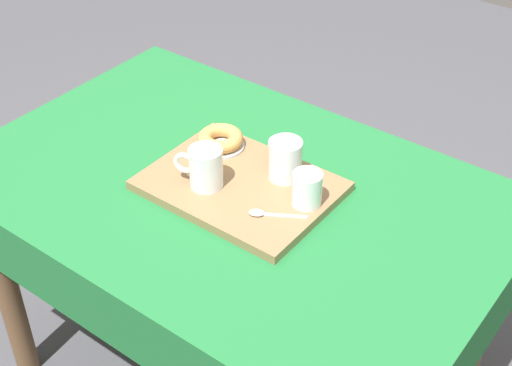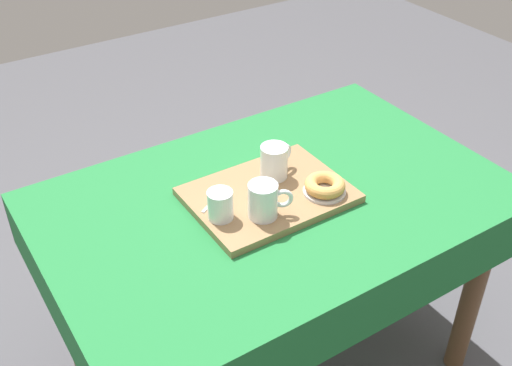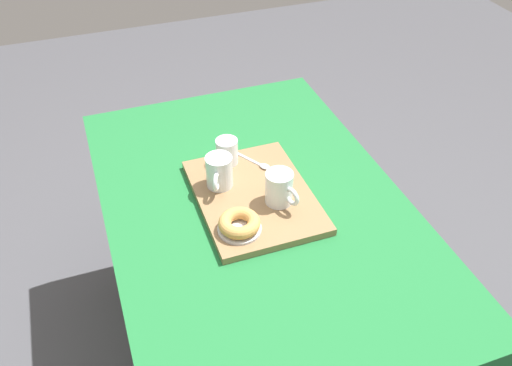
{
  "view_description": "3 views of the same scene",
  "coord_description": "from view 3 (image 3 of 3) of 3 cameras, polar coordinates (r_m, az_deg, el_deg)",
  "views": [
    {
      "loc": [
        0.85,
        -1.04,
        1.75
      ],
      "look_at": [
        0.07,
        -0.0,
        0.76
      ],
      "focal_mm": 51.66,
      "sensor_mm": 36.0,
      "label": 1
    },
    {
      "loc": [
        0.77,
        1.1,
        1.71
      ],
      "look_at": [
        0.06,
        -0.0,
        0.79
      ],
      "focal_mm": 43.38,
      "sensor_mm": 36.0,
      "label": 2
    },
    {
      "loc": [
        -1.06,
        0.38,
        1.73
      ],
      "look_at": [
        0.03,
        -0.01,
        0.77
      ],
      "focal_mm": 38.22,
      "sensor_mm": 36.0,
      "label": 3
    }
  ],
  "objects": [
    {
      "name": "tea_mug_left",
      "position": [
        1.46,
        2.48,
        -0.62
      ],
      "size": [
        0.11,
        0.08,
        0.09
      ],
      "color": "white",
      "rests_on": "serving_tray"
    },
    {
      "name": "donut_plate_left",
      "position": [
        1.41,
        -1.74,
        -4.8
      ],
      "size": [
        0.11,
        0.11,
        0.01
      ],
      "primitive_type": "cylinder",
      "color": "silver",
      "rests_on": "serving_tray"
    },
    {
      "name": "water_glass_near",
      "position": [
        1.61,
        -3.06,
        3.24
      ],
      "size": [
        0.07,
        0.07,
        0.08
      ],
      "color": "white",
      "rests_on": "serving_tray"
    },
    {
      "name": "tea_mug_right",
      "position": [
        1.52,
        -3.87,
        1.1
      ],
      "size": [
        0.11,
        0.08,
        0.09
      ],
      "color": "white",
      "rests_on": "serving_tray"
    },
    {
      "name": "serving_tray",
      "position": [
        1.52,
        -0.29,
        -1.4
      ],
      "size": [
        0.42,
        0.31,
        0.02
      ],
      "primitive_type": "cube",
      "color": "olive",
      "rests_on": "dining_table"
    },
    {
      "name": "ground_plane",
      "position": [
        2.06,
        0.06,
        -17.41
      ],
      "size": [
        6.0,
        6.0,
        0.0
      ],
      "primitive_type": "plane",
      "color": "#47474C"
    },
    {
      "name": "sugar_donut_left",
      "position": [
        1.39,
        -1.76,
        -4.21
      ],
      "size": [
        0.11,
        0.11,
        0.03
      ],
      "primitive_type": "torus",
      "color": "tan",
      "rests_on": "donut_plate_left"
    },
    {
      "name": "dining_table",
      "position": [
        1.59,
        0.08,
        -5.3
      ],
      "size": [
        1.25,
        0.82,
        0.72
      ],
      "color": "#1E6B33",
      "rests_on": "ground"
    },
    {
      "name": "teaspoon_near",
      "position": [
        1.61,
        0.53,
        1.93
      ],
      "size": [
        0.12,
        0.08,
        0.01
      ],
      "rotation": [
        0.0,
        0.0,
        3.68
      ],
      "color": "silver",
      "rests_on": "serving_tray"
    }
  ]
}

